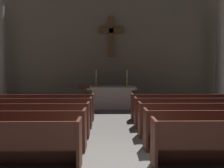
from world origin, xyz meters
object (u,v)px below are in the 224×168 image
Objects in this scene: pew_right_row_4 at (195,112)px; pew_left_row_2 at (2,130)px; pew_right_row_5 at (185,107)px; column_right_fourth at (224,48)px; pew_left_row_5 at (40,107)px; pew_right_row_3 at (208,119)px; candlestick_right at (127,81)px; altar at (112,97)px; pew_left_row_4 at (31,113)px; lectern at (84,100)px; pew_left_row_3 at (19,120)px; candlestick_left at (96,81)px.

pew_left_row_2 is at bearing -157.14° from pew_right_row_4.
column_right_fourth reaches higher than pew_right_row_5.
pew_right_row_3 is at bearing -22.86° from pew_left_row_5.
candlestick_right is (-1.89, 4.72, 0.78)m from pew_right_row_3.
pew_left_row_5 is 1.00× the size of pew_right_row_3.
pew_left_row_5 is at bearing -135.53° from altar.
pew_right_row_3 is (5.17, -1.09, 0.00)m from pew_left_row_4.
pew_right_row_5 is 3.96m from lectern.
pew_right_row_3 and pew_right_row_4 have the same top height.
pew_right_row_4 is 1.74× the size of altar.
pew_left_row_5 is at bearing 180.00° from pew_right_row_5.
pew_left_row_3 and pew_right_row_3 have the same top height.
lectern reaches higher than pew_right_row_5.
column_right_fourth reaches higher than pew_left_row_2.
pew_left_row_5 is at bearing 168.10° from pew_right_row_4.
pew_right_row_4 is 5.07× the size of candlestick_left.
pew_right_row_3 is 6.65m from column_right_fourth.
pew_right_row_3 is 3.32× the size of lectern.
candlestick_right reaches higher than pew_right_row_3.
pew_left_row_2 is at bearing -90.00° from pew_left_row_3.
column_right_fourth is 7.26m from lectern.
altar is (2.59, 4.72, 0.06)m from pew_left_row_3.
altar is at bearing 46.63° from lectern.
candlestick_right is at bearing 33.20° from lectern.
pew_right_row_3 is at bearing -43.42° from lectern.
candlestick_left is at bearing -172.61° from column_right_fourth.
pew_left_row_5 and pew_right_row_4 have the same top height.
candlestick_left is (-3.29, 4.72, 0.78)m from pew_right_row_3.
pew_right_row_3 is at bearing -11.90° from pew_left_row_4.
pew_right_row_3 is (5.17, -2.18, 0.00)m from pew_left_row_5.
altar is at bearing -0.00° from candlestick_left.
pew_right_row_5 is 1.74× the size of altar.
candlestick_right is at bearing 47.84° from pew_left_row_4.
pew_left_row_4 is 1.00× the size of pew_right_row_4.
pew_left_row_2 is 6.36m from altar.
lectern is at bearing -163.14° from column_right_fourth.
pew_left_row_5 is 3.63m from altar.
pew_right_row_3 is at bearing -68.21° from candlestick_right.
pew_left_row_4 is (0.00, 2.18, 0.00)m from pew_left_row_2.
column_right_fourth is at bearing 9.53° from candlestick_right.
pew_left_row_2 is at bearing -90.00° from pew_left_row_5.
pew_left_row_4 is at bearing -120.88° from lectern.
pew_right_row_3 is 1.00× the size of pew_right_row_4.
lectern is at bearing 146.85° from pew_right_row_4.
column_right_fourth reaches higher than pew_right_row_4.
pew_left_row_4 is 1.74× the size of altar.
pew_left_row_5 is 9.03m from column_right_fourth.
candlestick_right is at bearing 0.00° from candlestick_left.
pew_left_row_2 and pew_right_row_4 have the same top height.
pew_left_row_3 and pew_right_row_5 have the same top height.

